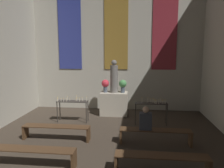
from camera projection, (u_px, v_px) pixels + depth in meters
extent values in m
cube|color=#B2AD9E|center=(116.00, 46.00, 10.05)|extent=(7.96, 0.12, 5.95)
cube|color=navy|center=(70.00, 33.00, 10.12)|extent=(1.08, 0.03, 3.33)
cube|color=olive|center=(116.00, 33.00, 9.89)|extent=(1.08, 0.03, 3.33)
cube|color=maroon|center=(165.00, 32.00, 9.65)|extent=(1.08, 0.03, 3.33)
cube|color=#BCB29E|center=(114.00, 104.00, 9.42)|extent=(1.15, 0.72, 0.98)
cylinder|color=slate|center=(114.00, 79.00, 9.26)|extent=(0.33, 0.33, 1.16)
sphere|color=slate|center=(114.00, 63.00, 9.16)|extent=(0.23, 0.23, 0.23)
cylinder|color=#4C5666|center=(105.00, 89.00, 9.37)|extent=(0.16, 0.16, 0.27)
sphere|color=#DB3342|center=(105.00, 83.00, 9.33)|extent=(0.32, 0.32, 0.32)
cylinder|color=#4C5666|center=(123.00, 89.00, 9.29)|extent=(0.16, 0.16, 0.27)
sphere|color=#4C9351|center=(123.00, 84.00, 9.25)|extent=(0.32, 0.32, 0.32)
cube|color=#332D28|center=(72.00, 101.00, 8.43)|extent=(1.20, 0.36, 0.02)
cylinder|color=#332D28|center=(57.00, 112.00, 8.41)|extent=(0.04, 0.04, 0.80)
cylinder|color=#332D28|center=(86.00, 113.00, 8.29)|extent=(0.04, 0.04, 0.80)
cylinder|color=#332D28|center=(60.00, 110.00, 8.71)|extent=(0.04, 0.04, 0.80)
cylinder|color=#332D28|center=(88.00, 111.00, 8.59)|extent=(0.04, 0.04, 0.80)
cylinder|color=silver|center=(70.00, 100.00, 8.48)|extent=(0.02, 0.02, 0.10)
sphere|color=#F9CC4C|center=(70.00, 98.00, 8.47)|extent=(0.02, 0.02, 0.02)
cylinder|color=silver|center=(61.00, 100.00, 8.37)|extent=(0.02, 0.02, 0.11)
sphere|color=#F9CC4C|center=(61.00, 98.00, 8.36)|extent=(0.02, 0.02, 0.02)
cylinder|color=silver|center=(77.00, 98.00, 8.54)|extent=(0.02, 0.02, 0.18)
sphere|color=#F9CC4C|center=(76.00, 96.00, 8.52)|extent=(0.02, 0.02, 0.02)
cylinder|color=silver|center=(61.00, 100.00, 8.42)|extent=(0.02, 0.02, 0.10)
sphere|color=#F9CC4C|center=(61.00, 98.00, 8.41)|extent=(0.02, 0.02, 0.02)
cylinder|color=silver|center=(80.00, 100.00, 8.35)|extent=(0.02, 0.02, 0.13)
sphere|color=#F9CC4C|center=(79.00, 98.00, 8.33)|extent=(0.02, 0.02, 0.02)
cylinder|color=silver|center=(64.00, 100.00, 8.33)|extent=(0.02, 0.02, 0.12)
sphere|color=#F9CC4C|center=(64.00, 98.00, 8.32)|extent=(0.02, 0.02, 0.02)
cylinder|color=silver|center=(77.00, 99.00, 8.48)|extent=(0.02, 0.02, 0.11)
sphere|color=#F9CC4C|center=(77.00, 98.00, 8.47)|extent=(0.02, 0.02, 0.02)
cylinder|color=silver|center=(76.00, 100.00, 8.42)|extent=(0.02, 0.02, 0.10)
sphere|color=#F9CC4C|center=(76.00, 98.00, 8.42)|extent=(0.02, 0.02, 0.02)
cylinder|color=silver|center=(77.00, 99.00, 8.53)|extent=(0.02, 0.02, 0.10)
sphere|color=#F9CC4C|center=(77.00, 98.00, 8.52)|extent=(0.02, 0.02, 0.02)
cylinder|color=silver|center=(82.00, 99.00, 8.46)|extent=(0.02, 0.02, 0.13)
sphere|color=#F9CC4C|center=(82.00, 97.00, 8.45)|extent=(0.02, 0.02, 0.02)
cylinder|color=silver|center=(67.00, 98.00, 8.53)|extent=(0.02, 0.02, 0.16)
sphere|color=#F9CC4C|center=(67.00, 96.00, 8.52)|extent=(0.02, 0.02, 0.02)
cylinder|color=silver|center=(66.00, 100.00, 8.37)|extent=(0.02, 0.02, 0.12)
sphere|color=#F9CC4C|center=(66.00, 98.00, 8.36)|extent=(0.02, 0.02, 0.02)
cylinder|color=silver|center=(87.00, 99.00, 8.42)|extent=(0.02, 0.02, 0.16)
sphere|color=#F9CC4C|center=(87.00, 97.00, 8.40)|extent=(0.02, 0.02, 0.02)
cylinder|color=silver|center=(58.00, 99.00, 8.43)|extent=(0.02, 0.02, 0.15)
sphere|color=#F9CC4C|center=(58.00, 97.00, 8.41)|extent=(0.02, 0.02, 0.02)
cylinder|color=silver|center=(58.00, 100.00, 8.35)|extent=(0.02, 0.02, 0.09)
sphere|color=#F9CC4C|center=(58.00, 99.00, 8.34)|extent=(0.02, 0.02, 0.02)
cylinder|color=silver|center=(58.00, 100.00, 8.36)|extent=(0.02, 0.02, 0.11)
sphere|color=#F9CC4C|center=(58.00, 98.00, 8.35)|extent=(0.02, 0.02, 0.02)
cube|color=#332D28|center=(151.00, 103.00, 8.11)|extent=(1.20, 0.36, 0.02)
cylinder|color=#332D28|center=(136.00, 115.00, 8.09)|extent=(0.04, 0.04, 0.80)
cylinder|color=#332D28|center=(167.00, 116.00, 7.96)|extent=(0.04, 0.04, 0.80)
cylinder|color=#332D28|center=(136.00, 112.00, 8.39)|extent=(0.04, 0.04, 0.80)
cylinder|color=#332D28|center=(166.00, 113.00, 8.27)|extent=(0.04, 0.04, 0.80)
cylinder|color=silver|center=(164.00, 102.00, 8.00)|extent=(0.02, 0.02, 0.12)
sphere|color=#F9CC4C|center=(164.00, 100.00, 7.99)|extent=(0.02, 0.02, 0.02)
cylinder|color=silver|center=(165.00, 102.00, 8.02)|extent=(0.02, 0.02, 0.13)
sphere|color=#F9CC4C|center=(165.00, 100.00, 8.00)|extent=(0.02, 0.02, 0.02)
cylinder|color=silver|center=(155.00, 101.00, 8.14)|extent=(0.02, 0.02, 0.12)
sphere|color=#F9CC4C|center=(155.00, 99.00, 8.13)|extent=(0.02, 0.02, 0.02)
cylinder|color=silver|center=(153.00, 101.00, 8.17)|extent=(0.02, 0.02, 0.14)
sphere|color=#F9CC4C|center=(153.00, 99.00, 8.16)|extent=(0.02, 0.02, 0.02)
cylinder|color=silver|center=(156.00, 102.00, 8.04)|extent=(0.02, 0.02, 0.11)
sphere|color=#F9CC4C|center=(156.00, 100.00, 8.03)|extent=(0.02, 0.02, 0.02)
cylinder|color=silver|center=(152.00, 101.00, 8.12)|extent=(0.02, 0.02, 0.15)
sphere|color=#F9CC4C|center=(152.00, 99.00, 8.11)|extent=(0.02, 0.02, 0.02)
cylinder|color=silver|center=(142.00, 100.00, 8.21)|extent=(0.02, 0.02, 0.17)
sphere|color=#F9CC4C|center=(142.00, 98.00, 8.20)|extent=(0.02, 0.02, 0.02)
cylinder|color=silver|center=(155.00, 102.00, 8.06)|extent=(0.02, 0.02, 0.12)
sphere|color=#F9CC4C|center=(155.00, 100.00, 8.05)|extent=(0.02, 0.02, 0.02)
cylinder|color=silver|center=(162.00, 102.00, 7.97)|extent=(0.02, 0.02, 0.12)
sphere|color=#F9CC4C|center=(162.00, 100.00, 7.95)|extent=(0.02, 0.02, 0.02)
cylinder|color=silver|center=(162.00, 101.00, 8.17)|extent=(0.02, 0.02, 0.10)
sphere|color=#F9CC4C|center=(162.00, 100.00, 8.16)|extent=(0.02, 0.02, 0.02)
cylinder|color=silver|center=(159.00, 102.00, 7.94)|extent=(0.02, 0.02, 0.17)
sphere|color=#F9CC4C|center=(159.00, 99.00, 7.92)|extent=(0.02, 0.02, 0.02)
cylinder|color=silver|center=(161.00, 101.00, 8.11)|extent=(0.02, 0.02, 0.18)
sphere|color=#F9CC4C|center=(161.00, 98.00, 8.10)|extent=(0.02, 0.02, 0.02)
cylinder|color=silver|center=(148.00, 100.00, 8.19)|extent=(0.02, 0.02, 0.17)
sphere|color=#F9CC4C|center=(148.00, 98.00, 8.18)|extent=(0.02, 0.02, 0.02)
cylinder|color=silver|center=(155.00, 102.00, 8.02)|extent=(0.02, 0.02, 0.11)
sphere|color=#F9CC4C|center=(155.00, 100.00, 8.01)|extent=(0.02, 0.02, 0.02)
cylinder|color=silver|center=(150.00, 101.00, 8.22)|extent=(0.02, 0.02, 0.13)
sphere|color=#F9CC4C|center=(150.00, 99.00, 8.21)|extent=(0.02, 0.02, 0.02)
cylinder|color=silver|center=(156.00, 102.00, 7.96)|extent=(0.02, 0.02, 0.14)
sphere|color=#F9CC4C|center=(156.00, 100.00, 7.94)|extent=(0.02, 0.02, 0.02)
cube|color=#4C331E|center=(32.00, 149.00, 5.18)|extent=(2.09, 0.36, 0.03)
cube|color=#4C331E|center=(74.00, 160.00, 5.10)|extent=(0.06, 0.32, 0.42)
cube|color=#4C331E|center=(162.00, 156.00, 4.86)|extent=(2.09, 0.36, 0.03)
cube|color=#4C331E|center=(116.00, 162.00, 5.00)|extent=(0.06, 0.32, 0.42)
cube|color=#4C331E|center=(208.00, 168.00, 4.78)|extent=(0.06, 0.32, 0.42)
cube|color=#4C331E|center=(56.00, 126.00, 6.75)|extent=(2.09, 0.36, 0.03)
cube|color=#4C331E|center=(25.00, 132.00, 6.90)|extent=(0.06, 0.32, 0.42)
cube|color=#4C331E|center=(89.00, 134.00, 6.68)|extent=(0.06, 0.32, 0.42)
cube|color=#4C331E|center=(155.00, 130.00, 6.43)|extent=(2.09, 0.36, 0.03)
cube|color=#4C331E|center=(121.00, 136.00, 6.57)|extent=(0.06, 0.32, 0.42)
cube|color=#4C331E|center=(190.00, 139.00, 6.36)|extent=(0.06, 0.32, 0.42)
cube|color=#383D47|center=(145.00, 121.00, 6.42)|extent=(0.36, 0.24, 0.50)
sphere|color=tan|center=(146.00, 110.00, 6.37)|extent=(0.19, 0.19, 0.19)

